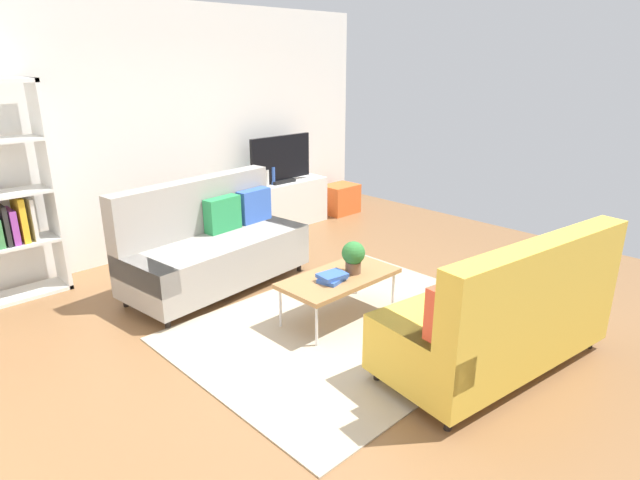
# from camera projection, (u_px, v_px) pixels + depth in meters

# --- Properties ---
(ground_plane) EXTENTS (7.68, 7.68, 0.00)m
(ground_plane) POSITION_uv_depth(u_px,v_px,m) (321.00, 321.00, 4.81)
(ground_plane) COLOR brown
(wall_far) EXTENTS (6.40, 0.12, 2.90)m
(wall_far) POSITION_uv_depth(u_px,v_px,m) (156.00, 131.00, 6.24)
(wall_far) COLOR white
(wall_far) RESTS_ON ground_plane
(area_rug) EXTENTS (2.90, 2.20, 0.01)m
(area_rug) POSITION_uv_depth(u_px,v_px,m) (351.00, 327.00, 4.70)
(area_rug) COLOR tan
(area_rug) RESTS_ON ground_plane
(couch_beige) EXTENTS (1.98, 1.04, 1.10)m
(couch_beige) POSITION_uv_depth(u_px,v_px,m) (213.00, 245.00, 5.44)
(couch_beige) COLOR gray
(couch_beige) RESTS_ON ground_plane
(couch_green) EXTENTS (2.00, 1.10, 1.10)m
(couch_green) POSITION_uv_depth(u_px,v_px,m) (501.00, 316.00, 3.94)
(couch_green) COLOR gold
(couch_green) RESTS_ON ground_plane
(coffee_table) EXTENTS (1.10, 0.56, 0.42)m
(coffee_table) POSITION_uv_depth(u_px,v_px,m) (339.00, 279.00, 4.75)
(coffee_table) COLOR #9E7042
(coffee_table) RESTS_ON ground_plane
(tv_console) EXTENTS (1.40, 0.44, 0.64)m
(tv_console) POSITION_uv_depth(u_px,v_px,m) (281.00, 204.00, 7.44)
(tv_console) COLOR silver
(tv_console) RESTS_ON ground_plane
(tv) EXTENTS (1.00, 0.20, 0.64)m
(tv) POSITION_uv_depth(u_px,v_px,m) (281.00, 160.00, 7.22)
(tv) COLOR black
(tv) RESTS_ON tv_console
(storage_trunk) EXTENTS (0.52, 0.40, 0.44)m
(storage_trunk) POSITION_uv_depth(u_px,v_px,m) (340.00, 199.00, 8.12)
(storage_trunk) COLOR orange
(storage_trunk) RESTS_ON ground_plane
(potted_plant) EXTENTS (0.21, 0.21, 0.30)m
(potted_plant) POSITION_uv_depth(u_px,v_px,m) (353.00, 256.00, 4.75)
(potted_plant) COLOR brown
(potted_plant) RESTS_ON coffee_table
(table_book_0) EXTENTS (0.27, 0.23, 0.04)m
(table_book_0) POSITION_uv_depth(u_px,v_px,m) (332.00, 279.00, 4.63)
(table_book_0) COLOR #3359B2
(table_book_0) RESTS_ON coffee_table
(table_book_1) EXTENTS (0.26, 0.21, 0.03)m
(table_book_1) POSITION_uv_depth(u_px,v_px,m) (332.00, 275.00, 4.61)
(table_book_1) COLOR #3359B2
(table_book_1) RESTS_ON table_book_0
(vase_0) EXTENTS (0.09, 0.09, 0.18)m
(vase_0) POSITION_uv_depth(u_px,v_px,m) (244.00, 182.00, 6.96)
(vase_0) COLOR #33B29E
(vase_0) RESTS_ON tv_console
(vase_1) EXTENTS (0.10, 0.10, 0.16)m
(vase_1) POSITION_uv_depth(u_px,v_px,m) (254.00, 180.00, 7.06)
(vase_1) COLOR #33B29E
(vase_1) RESTS_ON tv_console
(bottle_0) EXTENTS (0.06, 0.06, 0.21)m
(bottle_0) POSITION_uv_depth(u_px,v_px,m) (267.00, 178.00, 7.09)
(bottle_0) COLOR silver
(bottle_0) RESTS_ON tv_console
(bottle_1) EXTENTS (0.05, 0.05, 0.24)m
(bottle_1) POSITION_uv_depth(u_px,v_px,m) (273.00, 176.00, 7.16)
(bottle_1) COLOR #3359B2
(bottle_1) RESTS_ON tv_console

